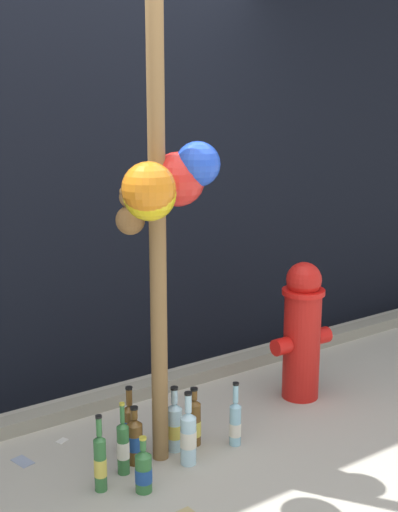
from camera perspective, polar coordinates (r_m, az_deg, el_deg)
ground_plane at (r=3.50m, az=0.55°, el=-17.91°), size 14.00×14.00×0.00m
building_wall at (r=4.16m, az=-10.38°, el=11.30°), size 10.00×0.20×3.37m
curb_strip at (r=4.22m, az=-7.32°, el=-11.64°), size 8.00×0.12×0.08m
memorial_post at (r=3.16m, az=-3.11°, el=9.38°), size 0.55×0.44×2.92m
fire_hydrant at (r=4.20m, az=8.53°, el=-6.08°), size 0.42×0.26×0.85m
bottle_0 at (r=3.55m, az=-0.89°, el=-14.69°), size 0.08×0.08×0.39m
bottle_1 at (r=3.58m, az=-5.33°, el=-14.94°), size 0.08×0.08×0.31m
bottle_2 at (r=3.37m, az=-8.18°, el=-16.51°), size 0.06×0.06×0.38m
bottle_3 at (r=3.36m, az=-4.61°, el=-17.29°), size 0.08×0.08×0.28m
bottle_4 at (r=3.49m, az=-6.30°, el=-15.43°), size 0.06×0.06×0.37m
bottle_5 at (r=3.68m, az=-2.03°, el=-13.87°), size 0.08×0.08×0.35m
bottle_6 at (r=3.73m, az=-0.41°, el=-13.58°), size 0.07×0.07×0.32m
bottle_7 at (r=3.72m, az=-5.75°, el=-13.71°), size 0.08×0.08×0.34m
bottle_8 at (r=3.73m, az=3.02°, el=-13.59°), size 0.06×0.06×0.35m
litter_0 at (r=3.74m, az=-14.38°, el=-16.12°), size 0.09×0.13×0.01m
litter_1 at (r=3.89m, az=-11.27°, el=-14.74°), size 0.07×0.06×0.01m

